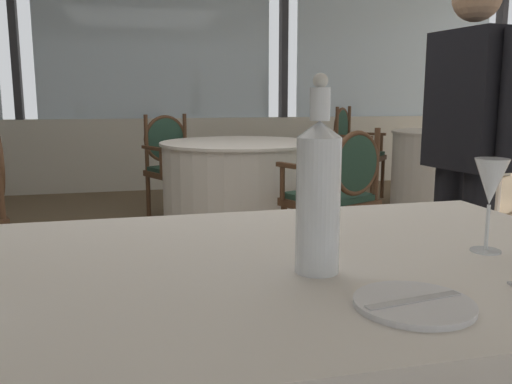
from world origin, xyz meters
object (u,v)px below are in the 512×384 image
object	(u,v)px
dining_chair_1_1	(352,145)
diner_person_0	(467,140)
water_bottle	(318,193)
wine_glass	(491,184)
side_plate	(414,304)
dining_chair_2_0	(173,159)
dining_chair_2_1	(339,189)

from	to	relation	value
dining_chair_1_1	diner_person_0	distance (m)	3.47
water_bottle	wine_glass	xyz separation A→B (m)	(0.40, 0.04, -0.01)
side_plate	dining_chair_2_0	world-z (taller)	dining_chair_2_0
side_plate	dining_chair_2_0	xyz separation A→B (m)	(-0.01, 4.16, -0.23)
wine_glass	dining_chair_2_0	bearing A→B (deg)	94.78
diner_person_0	dining_chair_2_0	bearing A→B (deg)	-78.35
wine_glass	diner_person_0	bearing A→B (deg)	56.90
side_plate	dining_chair_2_1	distance (m)	2.45
water_bottle	dining_chair_2_1	distance (m)	2.31
water_bottle	diner_person_0	xyz separation A→B (m)	(1.11, 1.12, -0.01)
dining_chair_2_1	dining_chair_2_0	bearing A→B (deg)	0.00
side_plate	water_bottle	size ratio (longest dim) A/B	0.51
wine_glass	dining_chair_1_1	bearing A→B (deg)	69.47
wine_glass	dining_chair_2_0	xyz separation A→B (m)	(-0.33, 3.92, -0.37)
wine_glass	dining_chair_2_0	distance (m)	3.95
dining_chair_2_0	wine_glass	bearing A→B (deg)	-19.53
dining_chair_2_1	dining_chair_1_1	bearing A→B (deg)	-50.00
water_bottle	dining_chair_2_0	size ratio (longest dim) A/B	0.40
water_bottle	dining_chair_1_1	xyz separation A→B (m)	(2.05, 4.44, -0.34)
side_plate	diner_person_0	size ratio (longest dim) A/B	0.12
side_plate	water_bottle	world-z (taller)	water_bottle
dining_chair_2_0	dining_chair_2_1	xyz separation A→B (m)	(0.85, -1.87, -0.00)
dining_chair_2_0	diner_person_0	distance (m)	3.05
dining_chair_2_1	diner_person_0	size ratio (longest dim) A/B	0.57
dining_chair_2_1	diner_person_0	world-z (taller)	diner_person_0
side_plate	dining_chair_2_1	xyz separation A→B (m)	(0.83, 2.29, -0.23)
wine_glass	dining_chair_2_1	bearing A→B (deg)	75.84
dining_chair_1_1	diner_person_0	xyz separation A→B (m)	(-0.94, -3.32, 0.33)
dining_chair_2_0	diner_person_0	bearing A→B (deg)	-4.38
wine_glass	diner_person_0	size ratio (longest dim) A/B	0.13
wine_glass	water_bottle	bearing A→B (deg)	-174.47
wine_glass	dining_chair_1_1	xyz separation A→B (m)	(1.65, 4.40, -0.33)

